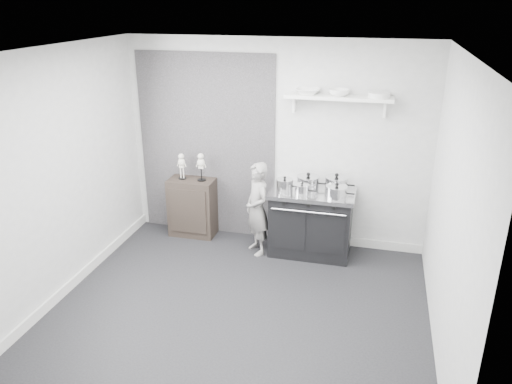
# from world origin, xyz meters

# --- Properties ---
(ground) EXTENTS (4.00, 4.00, 0.00)m
(ground) POSITION_xyz_m (0.00, 0.00, 0.00)
(ground) COLOR black
(ground) RESTS_ON ground
(room_shell) EXTENTS (4.02, 3.62, 2.71)m
(room_shell) POSITION_xyz_m (-0.09, 0.15, 1.64)
(room_shell) COLOR #B2B2B0
(room_shell) RESTS_ON ground
(wall_shelf) EXTENTS (1.30, 0.26, 0.24)m
(wall_shelf) POSITION_xyz_m (0.80, 1.68, 2.01)
(wall_shelf) COLOR white
(wall_shelf) RESTS_ON room_shell
(stove) EXTENTS (1.08, 0.67, 0.86)m
(stove) POSITION_xyz_m (0.56, 1.48, 0.43)
(stove) COLOR black
(stove) RESTS_ON ground
(side_cabinet) EXTENTS (0.63, 0.37, 0.82)m
(side_cabinet) POSITION_xyz_m (-1.12, 1.61, 0.41)
(side_cabinet) COLOR black
(side_cabinet) RESTS_ON ground
(child) EXTENTS (0.51, 0.54, 1.23)m
(child) POSITION_xyz_m (-0.11, 1.30, 0.62)
(child) COLOR gray
(child) RESTS_ON ground
(pot_front_left) EXTENTS (0.30, 0.21, 0.20)m
(pot_front_left) POSITION_xyz_m (0.22, 1.39, 0.94)
(pot_front_left) COLOR silver
(pot_front_left) RESTS_ON stove
(pot_back_left) EXTENTS (0.38, 0.29, 0.20)m
(pot_back_left) POSITION_xyz_m (0.49, 1.58, 0.94)
(pot_back_left) COLOR silver
(pot_back_left) RESTS_ON stove
(pot_back_right) EXTENTS (0.38, 0.29, 0.22)m
(pot_back_right) POSITION_xyz_m (0.84, 1.58, 0.95)
(pot_back_right) COLOR silver
(pot_back_right) RESTS_ON stove
(pot_front_right) EXTENTS (0.35, 0.27, 0.20)m
(pot_front_right) POSITION_xyz_m (0.87, 1.31, 0.94)
(pot_front_right) COLOR silver
(pot_front_right) RESTS_ON stove
(pot_front_center) EXTENTS (0.27, 0.18, 0.16)m
(pot_front_center) POSITION_xyz_m (0.45, 1.33, 0.93)
(pot_front_center) COLOR silver
(pot_front_center) RESTS_ON stove
(skeleton_full) EXTENTS (0.12, 0.07, 0.41)m
(skeleton_full) POSITION_xyz_m (-1.25, 1.61, 1.03)
(skeleton_full) COLOR beige
(skeleton_full) RESTS_ON side_cabinet
(skeleton_torso) EXTENTS (0.12, 0.08, 0.44)m
(skeleton_torso) POSITION_xyz_m (-0.97, 1.61, 1.04)
(skeleton_torso) COLOR beige
(skeleton_torso) RESTS_ON side_cabinet
(bowl_large) EXTENTS (0.30, 0.30, 0.07)m
(bowl_large) POSITION_xyz_m (0.43, 1.67, 2.08)
(bowl_large) COLOR white
(bowl_large) RESTS_ON wall_shelf
(bowl_small) EXTENTS (0.25, 0.25, 0.08)m
(bowl_small) POSITION_xyz_m (0.80, 1.67, 2.08)
(bowl_small) COLOR white
(bowl_small) RESTS_ON wall_shelf
(plate_stack) EXTENTS (0.26, 0.26, 0.06)m
(plate_stack) POSITION_xyz_m (1.27, 1.67, 2.07)
(plate_stack) COLOR white
(plate_stack) RESTS_ON wall_shelf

